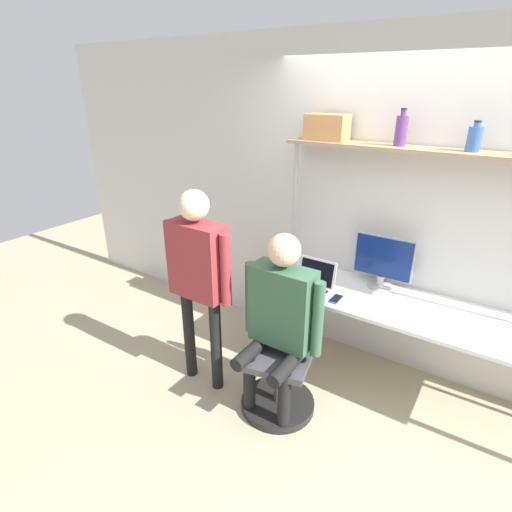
{
  "coord_description": "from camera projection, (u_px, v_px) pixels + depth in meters",
  "views": [
    {
      "loc": [
        0.55,
        -2.43,
        2.29
      ],
      "look_at": [
        -0.96,
        -0.16,
        1.11
      ],
      "focal_mm": 28.0,
      "sensor_mm": 36.0,
      "label": 1
    }
  ],
  "objects": [
    {
      "name": "shelf_unit",
      "position": [
        424.0,
        184.0,
        2.8
      ],
      "size": [
        2.08,
        0.28,
        1.89
      ],
      "color": "#997A56",
      "rests_on": "ground_plane"
    },
    {
      "name": "person_standing",
      "position": [
        198.0,
        268.0,
        2.95
      ],
      "size": [
        0.6,
        0.22,
        1.63
      ],
      "color": "black",
      "rests_on": "ground_plane"
    },
    {
      "name": "person_seated",
      "position": [
        280.0,
        313.0,
        2.75
      ],
      "size": [
        0.62,
        0.47,
        1.41
      ],
      "color": "black",
      "rests_on": "ground_plane"
    },
    {
      "name": "office_chair",
      "position": [
        280.0,
        372.0,
        3.0
      ],
      "size": [
        0.56,
        0.56,
        0.94
      ],
      "color": "black",
      "rests_on": "ground_plane"
    },
    {
      "name": "cell_phone",
      "position": [
        336.0,
        299.0,
        3.07
      ],
      "size": [
        0.07,
        0.15,
        0.01
      ],
      "color": "#264C8C",
      "rests_on": "desk"
    },
    {
      "name": "wall_back",
      "position": [
        423.0,
        217.0,
        3.05
      ],
      "size": [
        8.0,
        0.06,
        2.7
      ],
      "color": "silver",
      "rests_on": "ground_plane"
    },
    {
      "name": "bottle_purple",
      "position": [
        401.0,
        130.0,
        2.77
      ],
      "size": [
        0.08,
        0.08,
        0.25
      ],
      "color": "#593372",
      "rests_on": "shelf_unit"
    },
    {
      "name": "laptop",
      "position": [
        314.0,
        281.0,
        3.22
      ],
      "size": [
        0.32,
        0.23,
        0.23
      ],
      "color": "silver",
      "rests_on": "desk"
    },
    {
      "name": "bottle_blue",
      "position": [
        474.0,
        139.0,
        2.54
      ],
      "size": [
        0.09,
        0.09,
        0.19
      ],
      "color": "#335999",
      "rests_on": "shelf_unit"
    },
    {
      "name": "desk",
      "position": [
        398.0,
        312.0,
        3.04
      ],
      "size": [
        2.19,
        0.67,
        0.76
      ],
      "color": "white",
      "rests_on": "ground_plane"
    },
    {
      "name": "storage_box",
      "position": [
        327.0,
        127.0,
        3.06
      ],
      "size": [
        0.32,
        0.18,
        0.19
      ],
      "color": "#B27A47",
      "rests_on": "shelf_unit"
    },
    {
      "name": "ground_plane",
      "position": [
        372.0,
        410.0,
        3.04
      ],
      "size": [
        12.0,
        12.0,
        0.0
      ],
      "primitive_type": "plane",
      "color": "tan"
    },
    {
      "name": "monitor",
      "position": [
        383.0,
        261.0,
        3.18
      ],
      "size": [
        0.47,
        0.2,
        0.43
      ],
      "color": "#B7B7BC",
      "rests_on": "desk"
    }
  ]
}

